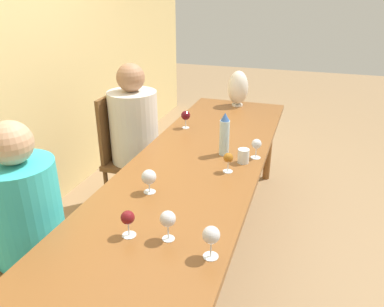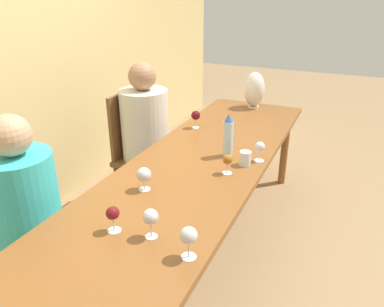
{
  "view_description": "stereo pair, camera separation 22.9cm",
  "coord_description": "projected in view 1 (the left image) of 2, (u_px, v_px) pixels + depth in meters",
  "views": [
    {
      "loc": [
        -2.07,
        -0.65,
        1.79
      ],
      "look_at": [
        -0.08,
        0.0,
        0.85
      ],
      "focal_mm": 35.0,
      "sensor_mm": 36.0,
      "label": 1
    },
    {
      "loc": [
        -1.99,
        -0.87,
        1.79
      ],
      "look_at": [
        -0.08,
        0.0,
        0.85
      ],
      "focal_mm": 35.0,
      "sensor_mm": 36.0,
      "label": 2
    }
  ],
  "objects": [
    {
      "name": "vase",
      "position": [
        238.0,
        88.0,
        3.5
      ],
      "size": [
        0.19,
        0.19,
        0.33
      ],
      "color": "silver",
      "rests_on": "dining_table"
    },
    {
      "name": "water_tumbler",
      "position": [
        243.0,
        156.0,
        2.39
      ],
      "size": [
        0.07,
        0.07,
        0.09
      ],
      "color": "silver",
      "rests_on": "dining_table"
    },
    {
      "name": "wine_glass_5",
      "position": [
        228.0,
        158.0,
        2.26
      ],
      "size": [
        0.06,
        0.06,
        0.12
      ],
      "color": "silver",
      "rests_on": "dining_table"
    },
    {
      "name": "wine_glass_1",
      "position": [
        149.0,
        177.0,
        2.03
      ],
      "size": [
        0.08,
        0.08,
        0.14
      ],
      "color": "silver",
      "rests_on": "dining_table"
    },
    {
      "name": "wine_glass_6",
      "position": [
        168.0,
        219.0,
        1.64
      ],
      "size": [
        0.07,
        0.07,
        0.14
      ],
      "color": "silver",
      "rests_on": "dining_table"
    },
    {
      "name": "ground_plane",
      "position": [
        195.0,
        257.0,
        2.71
      ],
      "size": [
        14.0,
        14.0,
        0.0
      ],
      "primitive_type": "plane",
      "color": "#937551"
    },
    {
      "name": "chair_far",
      "position": [
        127.0,
        152.0,
        3.12
      ],
      "size": [
        0.44,
        0.44,
        1.01
      ],
      "color": "brown",
      "rests_on": "ground_plane"
    },
    {
      "name": "wine_glass_3",
      "position": [
        186.0,
        116.0,
        2.96
      ],
      "size": [
        0.07,
        0.07,
        0.14
      ],
      "color": "silver",
      "rests_on": "dining_table"
    },
    {
      "name": "dining_table",
      "position": [
        196.0,
        172.0,
        2.43
      ],
      "size": [
        2.98,
        0.83,
        0.75
      ],
      "color": "brown",
      "rests_on": "ground_plane"
    },
    {
      "name": "wine_glass_2",
      "position": [
        257.0,
        145.0,
        2.44
      ],
      "size": [
        0.07,
        0.07,
        0.13
      ],
      "color": "silver",
      "rests_on": "dining_table"
    },
    {
      "name": "wine_glass_4",
      "position": [
        128.0,
        218.0,
        1.67
      ],
      "size": [
        0.07,
        0.07,
        0.13
      ],
      "color": "silver",
      "rests_on": "dining_table"
    },
    {
      "name": "water_bottle",
      "position": [
        224.0,
        135.0,
        2.47
      ],
      "size": [
        0.07,
        0.07,
        0.29
      ],
      "color": "#ADCCD6",
      "rests_on": "dining_table"
    },
    {
      "name": "chair_near",
      "position": [
        20.0,
        241.0,
        2.02
      ],
      "size": [
        0.44,
        0.44,
        1.01
      ],
      "color": "brown",
      "rests_on": "ground_plane"
    },
    {
      "name": "wine_glass_0",
      "position": [
        211.0,
        236.0,
        1.53
      ],
      "size": [
        0.08,
        0.08,
        0.15
      ],
      "color": "silver",
      "rests_on": "dining_table"
    },
    {
      "name": "person_far",
      "position": [
        136.0,
        137.0,
        3.03
      ],
      "size": [
        0.39,
        0.39,
        1.27
      ],
      "color": "#2D2D38",
      "rests_on": "ground_plane"
    },
    {
      "name": "person_near",
      "position": [
        30.0,
        226.0,
        1.95
      ],
      "size": [
        0.37,
        0.37,
        1.23
      ],
      "color": "#2D2D38",
      "rests_on": "ground_plane"
    }
  ]
}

